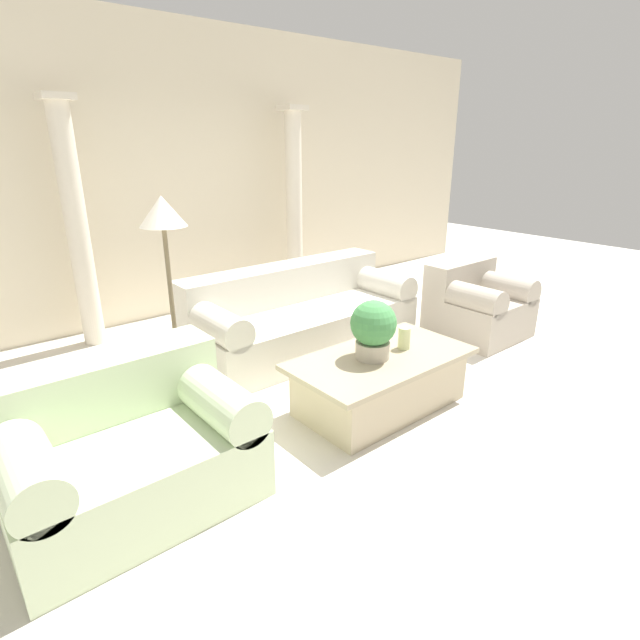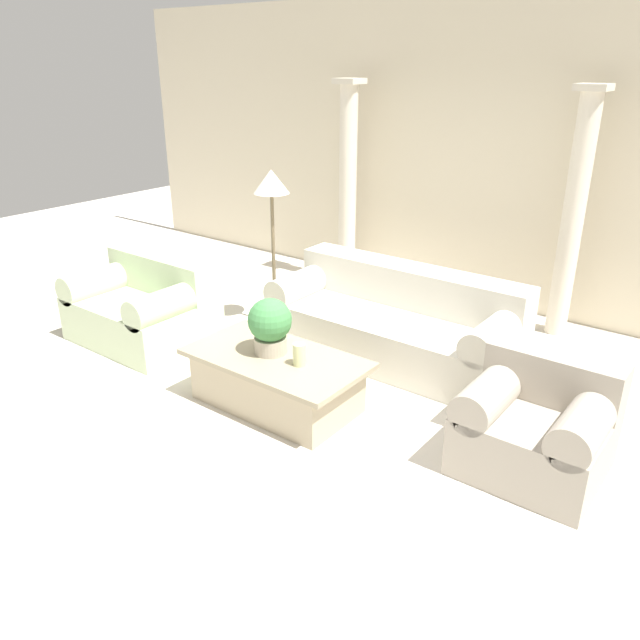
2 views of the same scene
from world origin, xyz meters
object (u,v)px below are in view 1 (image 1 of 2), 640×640
(potted_plant, at_px, (373,328))
(armchair, at_px, (476,303))
(coffee_table, at_px, (380,381))
(floor_lamp, at_px, (164,229))
(sofa_long, at_px, (300,315))
(loveseat, at_px, (126,444))

(potted_plant, distance_m, armchair, 2.05)
(coffee_table, height_order, floor_lamp, floor_lamp)
(sofa_long, distance_m, armchair, 1.88)
(armchair, bearing_deg, potted_plant, -168.20)
(coffee_table, distance_m, potted_plant, 0.45)
(loveseat, distance_m, floor_lamp, 1.62)
(floor_lamp, bearing_deg, loveseat, -127.51)
(loveseat, distance_m, armchair, 3.78)
(loveseat, bearing_deg, floor_lamp, 52.49)
(floor_lamp, xyz_separation_m, armchair, (3.00, -0.78, -1.01))
(sofa_long, bearing_deg, armchair, -29.19)
(sofa_long, xyz_separation_m, floor_lamp, (-1.35, -0.14, 1.02))
(loveseat, xyz_separation_m, potted_plant, (1.79, -0.18, 0.32))
(coffee_table, bearing_deg, loveseat, 173.54)
(coffee_table, xyz_separation_m, potted_plant, (-0.07, 0.03, 0.45))
(floor_lamp, bearing_deg, coffee_table, -48.36)
(coffee_table, bearing_deg, armchair, 12.99)
(loveseat, bearing_deg, coffee_table, -6.46)
(potted_plant, distance_m, floor_lamp, 1.71)
(sofa_long, xyz_separation_m, potted_plant, (-0.34, -1.33, 0.34))
(coffee_table, xyz_separation_m, floor_lamp, (-1.09, 1.22, 1.13))
(loveseat, xyz_separation_m, armchair, (3.77, 0.23, -0.00))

